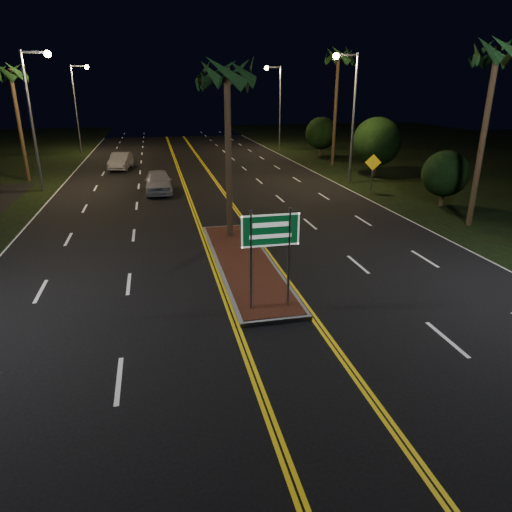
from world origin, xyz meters
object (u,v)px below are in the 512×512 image
object	(u,v)px
car_near	(158,180)
shrub_near	(445,174)
median_island	(244,262)
streetlight_right_mid	(349,104)
streetlight_left_mid	(35,105)
streetlight_left_far	(78,99)
highway_sign	(270,240)
palm_right_far	(338,58)
palm_left_far	(10,73)
car_far	(121,160)
palm_median	(227,74)
palm_right_near	(497,53)
shrub_mid	(377,142)
warning_sign	(373,168)
streetlight_right_far	(277,98)
shrub_far	(321,133)

from	to	relation	value
car_near	shrub_near	bearing A→B (deg)	-24.82
median_island	streetlight_right_mid	bearing A→B (deg)	54.72
streetlight_left_mid	streetlight_left_far	world-z (taller)	same
streetlight_left_far	streetlight_right_mid	distance (m)	30.57
highway_sign	palm_right_far	size ratio (longest dim) A/B	0.31
palm_left_far	car_far	xyz separation A→B (m)	(6.67, 4.10, -6.92)
palm_left_far	palm_median	bearing A→B (deg)	-53.82
streetlight_left_far	palm_right_near	bearing A→B (deg)	-55.79
palm_right_near	shrub_mid	size ratio (longest dim) A/B	2.01
median_island	highway_sign	xyz separation A→B (m)	(0.00, -4.20, 2.32)
median_island	warning_sign	distance (m)	16.01
shrub_near	warning_sign	distance (m)	5.10
streetlight_right_far	shrub_near	world-z (taller)	streetlight_right_far
streetlight_left_mid	streetlight_left_far	size ratio (longest dim) A/B	1.00
streetlight_left_far	streetlight_right_mid	bearing A→B (deg)	-46.03
palm_right_far	shrub_mid	distance (m)	8.87
streetlight_left_mid	palm_right_far	size ratio (longest dim) A/B	0.87
streetlight_right_far	palm_right_near	world-z (taller)	palm_right_near
shrub_near	car_far	bearing A→B (deg)	137.32
palm_right_far	shrub_far	world-z (taller)	palm_right_far
highway_sign	shrub_far	distance (m)	35.96
shrub_mid	highway_sign	bearing A→B (deg)	-123.44
shrub_near	palm_right_near	bearing A→B (deg)	-104.04
streetlight_left_far	shrub_near	world-z (taller)	streetlight_left_far
warning_sign	palm_right_far	bearing A→B (deg)	100.91
streetlight_left_mid	streetlight_right_mid	size ratio (longest dim) A/B	1.00
shrub_near	shrub_mid	xyz separation A→B (m)	(0.50, 10.00, 0.78)
streetlight_left_mid	shrub_mid	size ratio (longest dim) A/B	1.95
median_island	shrub_far	bearing A→B (deg)	64.55
highway_sign	palm_right_near	size ratio (longest dim) A/B	0.34
shrub_mid	streetlight_right_mid	bearing A→B (deg)	-149.44
streetlight_right_far	car_near	world-z (taller)	streetlight_right_far
highway_sign	streetlight_right_far	bearing A→B (deg)	74.85
streetlight_right_mid	shrub_far	distance (m)	14.74
streetlight_left_mid	warning_sign	xyz separation A→B (m)	(21.67, -5.53, -3.97)
highway_sign	palm_median	size ratio (longest dim) A/B	0.39
streetlight_right_far	palm_left_far	distance (m)	27.36
palm_left_far	shrub_near	bearing A→B (deg)	-28.03
palm_right_near	warning_sign	world-z (taller)	palm_right_near
median_island	palm_left_far	world-z (taller)	palm_left_far
streetlight_right_far	shrub_mid	size ratio (longest dim) A/B	1.95
shrub_far	warning_sign	bearing A→B (deg)	-98.90
streetlight_right_mid	palm_right_far	size ratio (longest dim) A/B	0.87
palm_left_far	shrub_far	size ratio (longest dim) A/B	2.22
highway_sign	shrub_mid	world-z (taller)	shrub_mid
warning_sign	car_near	bearing A→B (deg)	-172.91
streetlight_right_far	palm_right_far	world-z (taller)	palm_right_far
streetlight_left_mid	palm_median	bearing A→B (deg)	-51.83
warning_sign	shrub_mid	bearing A→B (deg)	81.50
shrub_far	car_near	size ratio (longest dim) A/B	0.76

